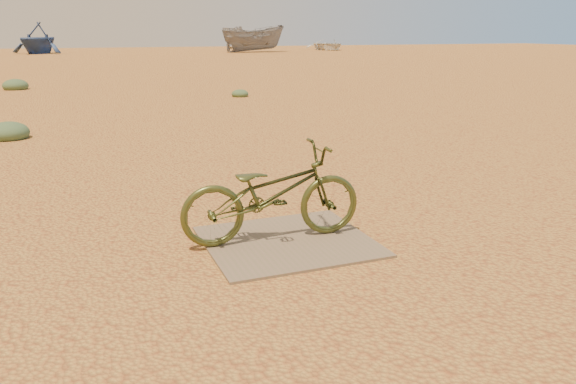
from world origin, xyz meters
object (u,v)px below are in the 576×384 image
object	(u,v)px
plywood_board	(288,241)
bicycle	(272,193)
boat_far_left	(38,38)
boat_mid_right	(254,39)
boat_far_right	(328,45)

from	to	relation	value
plywood_board	bicycle	size ratio (longest dim) A/B	0.89
plywood_board	boat_far_left	distance (m)	45.43
boat_far_left	boat_mid_right	world-z (taller)	boat_far_left
boat_mid_right	boat_far_right	world-z (taller)	boat_mid_right
boat_far_right	bicycle	bearing A→B (deg)	-112.30
bicycle	boat_far_left	xyz separation A→B (m)	(-3.24, 45.21, 0.78)
boat_far_left	boat_mid_right	xyz separation A→B (m)	(16.76, -3.04, -0.10)
boat_far_left	boat_far_right	world-z (taller)	boat_far_left
bicycle	boat_far_right	bearing A→B (deg)	-23.03
plywood_board	boat_far_right	bearing A→B (deg)	64.32
boat_far_left	boat_far_right	xyz separation A→B (m)	(24.84, -0.59, -0.73)
plywood_board	boat_far_left	size ratio (longest dim) A/B	0.30
bicycle	boat_far_left	size ratio (longest dim) A/B	0.34
plywood_board	boat_far_right	size ratio (longest dim) A/B	0.30
plywood_board	boat_mid_right	xyz separation A→B (m)	(13.41, 42.25, 1.10)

